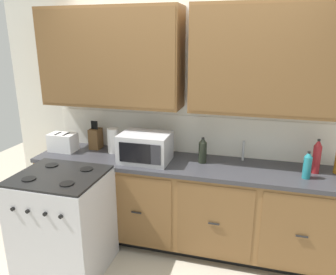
# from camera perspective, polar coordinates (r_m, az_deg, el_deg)

# --- Properties ---
(ground_plane) EXTENTS (8.00, 8.00, 0.00)m
(ground_plane) POSITION_cam_1_polar(r_m,az_deg,el_deg) (3.37, 1.07, -20.92)
(ground_plane) COLOR #B2A893
(wall_unit) EXTENTS (4.16, 0.40, 2.54)m
(wall_unit) POSITION_cam_1_polar(r_m,az_deg,el_deg) (3.17, 3.54, 9.62)
(wall_unit) COLOR silver
(wall_unit) RESTS_ON ground_plane
(counter_run) EXTENTS (2.99, 0.64, 0.92)m
(counter_run) POSITION_cam_1_polar(r_m,az_deg,el_deg) (3.35, 2.43, -11.50)
(counter_run) COLOR black
(counter_run) RESTS_ON ground_plane
(stove_range) EXTENTS (0.76, 0.68, 0.95)m
(stove_range) POSITION_cam_1_polar(r_m,az_deg,el_deg) (3.19, -17.90, -13.98)
(stove_range) COLOR #B7B7BC
(stove_range) RESTS_ON ground_plane
(microwave) EXTENTS (0.48, 0.37, 0.28)m
(microwave) POSITION_cam_1_polar(r_m,az_deg,el_deg) (3.16, -4.04, -1.76)
(microwave) COLOR #B7B7BC
(microwave) RESTS_ON counter_run
(toaster) EXTENTS (0.28, 0.18, 0.19)m
(toaster) POSITION_cam_1_polar(r_m,az_deg,el_deg) (3.63, -18.04, -0.81)
(toaster) COLOR white
(toaster) RESTS_ON counter_run
(knife_block) EXTENTS (0.11, 0.14, 0.31)m
(knife_block) POSITION_cam_1_polar(r_m,az_deg,el_deg) (3.62, -12.63, -0.11)
(knife_block) COLOR brown
(knife_block) RESTS_ON counter_run
(sink_faucet) EXTENTS (0.02, 0.02, 0.20)m
(sink_faucet) POSITION_cam_1_polar(r_m,az_deg,el_deg) (3.27, 13.13, -2.29)
(sink_faucet) COLOR #B2B5BA
(sink_faucet) RESTS_ON counter_run
(paper_towel_roll) EXTENTS (0.12, 0.12, 0.26)m
(paper_towel_roll) POSITION_cam_1_polar(r_m,az_deg,el_deg) (3.45, -9.67, -0.54)
(paper_towel_roll) COLOR white
(paper_towel_roll) RESTS_ON counter_run
(bottle_teal) EXTENTS (0.07, 0.07, 0.24)m
(bottle_teal) POSITION_cam_1_polar(r_m,az_deg,el_deg) (3.01, 23.35, -4.52)
(bottle_teal) COLOR #1E707A
(bottle_teal) RESTS_ON counter_run
(bottle_red) EXTENTS (0.07, 0.07, 0.32)m
(bottle_red) POSITION_cam_1_polar(r_m,az_deg,el_deg) (3.16, 24.73, -3.08)
(bottle_red) COLOR maroon
(bottle_red) RESTS_ON counter_run
(bottle_dark) EXTENTS (0.08, 0.08, 0.25)m
(bottle_dark) POSITION_cam_1_polar(r_m,az_deg,el_deg) (3.14, 6.13, -2.27)
(bottle_dark) COLOR black
(bottle_dark) RESTS_ON counter_run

